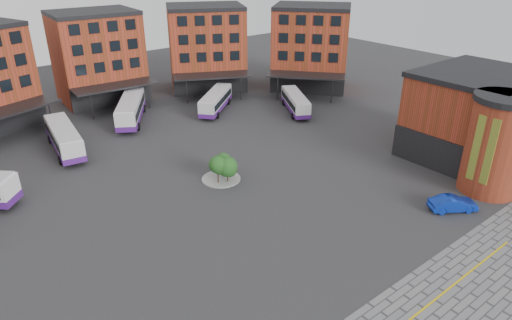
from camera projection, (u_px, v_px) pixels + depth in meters
ground at (278, 233)px, 42.09m from camera, size 160.00×160.00×0.00m
yellow_line at (424, 308)px, 33.36m from camera, size 26.00×0.15×0.02m
main_building at (71, 79)px, 63.19m from camera, size 94.14×42.48×14.60m
east_building at (478, 120)px, 53.91m from camera, size 17.40×15.40×10.60m
tree_island at (224, 166)px, 50.60m from camera, size 4.40×4.40×3.29m
bus_c at (64, 138)px, 57.97m from camera, size 4.29×12.20×3.36m
bus_d at (131, 109)px, 67.78m from camera, size 8.98×11.98×3.48m
bus_e at (216, 101)px, 72.19m from camera, size 9.94×8.91×3.06m
bus_f at (295, 102)px, 71.82m from camera, size 7.13×10.10×2.89m
blue_car at (453, 204)px, 45.31m from camera, size 4.87×3.92×1.56m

